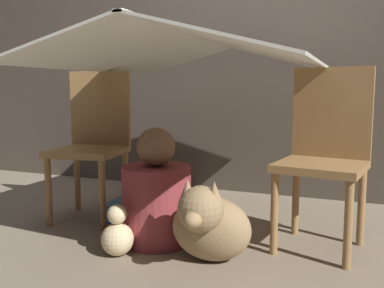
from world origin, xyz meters
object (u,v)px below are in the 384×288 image
person_front (157,197)px  dog (208,223)px  chair_left (93,139)px  chair_right (325,150)px

person_front → dog: (0.32, -0.15, -0.05)m
person_front → chair_left: bearing=154.0°
dog → person_front: bearing=155.3°
chair_right → dog: chair_right is taller
person_front → chair_right: bearing=18.9°
chair_left → dog: bearing=-33.5°
chair_right → person_front: size_ratio=1.51×
chair_right → dog: (-0.44, -0.41, -0.29)m
chair_left → person_front: (0.54, -0.26, -0.24)m
chair_left → person_front: 0.65m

